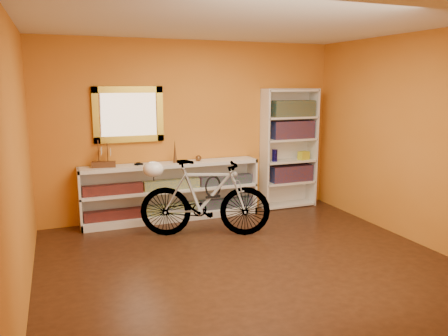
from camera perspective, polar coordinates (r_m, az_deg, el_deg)
name	(u,v)px	position (r m, az deg, el deg)	size (l,w,h in m)	color
floor	(246,262)	(5.10, 2.88, -12.03)	(4.50, 4.00, 0.01)	black
ceiling	(249,21)	(4.73, 3.20, 18.48)	(4.50, 4.00, 0.01)	silver
back_wall	(193,130)	(6.61, -4.07, 5.00)	(4.50, 0.01, 2.60)	#C46D1D
left_wall	(17,161)	(4.35, -25.22, 0.86)	(0.01, 4.00, 2.60)	#C46D1D
right_wall	(411,138)	(6.02, 23.10, 3.55)	(0.01, 4.00, 2.60)	#C46D1D
gilt_mirror	(128,115)	(6.34, -12.29, 6.79)	(0.98, 0.06, 0.78)	olive
wall_socket	(248,193)	(7.09, 3.08, -3.21)	(0.09, 0.01, 0.09)	silver
console_unit	(172,191)	(6.48, -6.79, -3.04)	(2.60, 0.35, 0.85)	silver
cd_row_lower	(173,209)	(6.52, -6.70, -5.26)	(2.50, 0.13, 0.14)	black
cd_row_upper	(172,184)	(6.43, -6.77, -2.13)	(2.50, 0.13, 0.14)	navy
model_ship	(103,154)	(6.20, -15.42, 1.80)	(0.32, 0.12, 0.38)	#452513
toy_car	(139,165)	(6.29, -10.99, 0.39)	(0.00, 0.00, 0.00)	black
bronze_ornament	(175,151)	(6.37, -6.39, 2.20)	(0.06, 0.06, 0.34)	brown
decorative_orb	(198,158)	(6.49, -3.34, 1.28)	(0.09, 0.09, 0.09)	brown
bookcase	(289,149)	(7.11, 8.44, 2.49)	(0.90, 0.30, 1.90)	silver
book_row_a	(291,173)	(7.21, 8.69, -0.68)	(0.70, 0.22, 0.26)	maroon
book_row_b	(292,130)	(7.10, 8.86, 4.94)	(0.70, 0.22, 0.28)	maroon
book_row_c	(293,108)	(7.07, 8.94, 7.64)	(0.70, 0.22, 0.25)	#164750
travel_mug	(275,155)	(6.98, 6.60, 1.64)	(0.09, 0.09, 0.19)	navy
red_tin	(278,111)	(6.98, 7.01, 7.39)	(0.15, 0.15, 0.19)	maroon
yellow_bag	(304,156)	(7.22, 10.30, 1.60)	(0.17, 0.11, 0.13)	gold
bicycle	(205,198)	(5.74, -2.45, -3.92)	(1.74, 0.45, 1.02)	silver
helmet	(153,169)	(5.71, -9.15, -0.15)	(0.27, 0.26, 0.20)	white
u_lock	(213,187)	(5.70, -1.43, -2.43)	(0.22, 0.22, 0.02)	black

